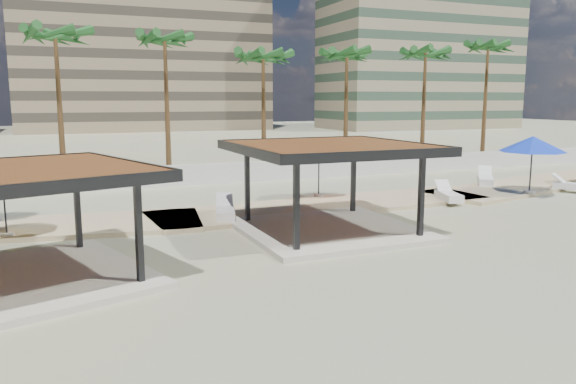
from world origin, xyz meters
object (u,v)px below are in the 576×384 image
(lounger_a, at_px, (225,212))
(umbrella_c, at_px, (319,153))
(lounger_c, at_px, (573,186))
(pavilion_central, at_px, (329,180))
(lounger_d, at_px, (486,180))
(lounger_b, at_px, (448,195))
(pavilion_west, at_px, (21,215))

(lounger_a, bearing_deg, umbrella_c, -47.95)
(lounger_c, bearing_deg, pavilion_central, 71.50)
(lounger_c, bearing_deg, lounger_d, 10.54)
(lounger_b, bearing_deg, lounger_d, -39.62)
(lounger_b, height_order, lounger_d, lounger_d)
(lounger_b, bearing_deg, pavilion_central, 128.97)
(lounger_a, relative_size, lounger_c, 1.08)
(pavilion_west, xyz_separation_m, lounger_b, (17.92, 5.39, -1.49))
(pavilion_central, xyz_separation_m, umbrella_c, (2.53, 6.26, 0.33))
(pavilion_central, distance_m, lounger_a, 4.77)
(pavilion_west, bearing_deg, umbrella_c, 16.29)
(lounger_c, bearing_deg, pavilion_west, 72.03)
(pavilion_central, height_order, lounger_a, pavilion_central)
(lounger_c, height_order, lounger_d, lounger_d)
(umbrella_c, bearing_deg, pavilion_west, -145.97)
(lounger_a, bearing_deg, lounger_c, -76.20)
(pavilion_west, height_order, lounger_d, pavilion_west)
(pavilion_central, relative_size, lounger_a, 2.88)
(pavilion_central, distance_m, umbrella_c, 6.76)
(pavilion_west, bearing_deg, lounger_d, 3.08)
(pavilion_west, bearing_deg, lounger_a, 20.66)
(umbrella_c, relative_size, lounger_d, 1.39)
(pavilion_central, height_order, lounger_c, pavilion_central)
(umbrella_c, xyz_separation_m, lounger_c, (13.34, -3.09, -1.94))
(lounger_c, bearing_deg, lounger_a, 59.69)
(pavilion_west, xyz_separation_m, lounger_d, (23.11, 8.79, -1.47))
(pavilion_central, bearing_deg, lounger_d, 25.68)
(lounger_a, height_order, lounger_c, lounger_a)
(umbrella_c, height_order, lounger_c, umbrella_c)
(lounger_a, distance_m, lounger_b, 10.85)
(lounger_b, distance_m, lounger_d, 6.20)
(pavilion_central, height_order, umbrella_c, pavilion_central)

